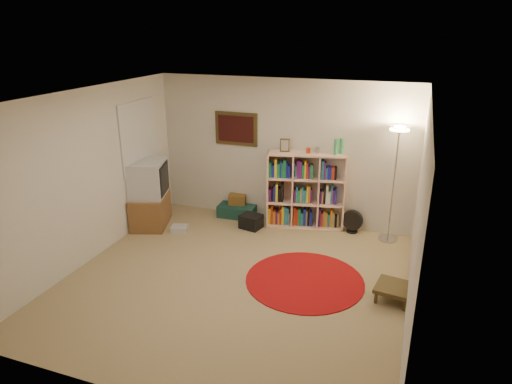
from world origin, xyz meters
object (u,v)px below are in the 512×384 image
at_px(bookshelf, 304,191).
at_px(floor_fan, 352,221).
at_px(floor_lamp, 398,146).
at_px(side_table, 394,288).
at_px(suitcase, 238,210).
at_px(tv_stand, 149,195).

xyz_separation_m(bookshelf, floor_fan, (0.85, -0.02, -0.43)).
xyz_separation_m(floor_lamp, floor_fan, (-0.60, 0.09, -1.37)).
relative_size(floor_fan, side_table, 0.79).
xyz_separation_m(bookshelf, side_table, (1.65, -1.88, -0.46)).
xyz_separation_m(suitcase, side_table, (2.89, -1.88, 0.06)).
distance_m(bookshelf, floor_fan, 0.95).
xyz_separation_m(floor_fan, suitcase, (-2.09, 0.02, -0.09)).
relative_size(bookshelf, side_table, 3.10).
distance_m(floor_fan, tv_stand, 3.49).
height_order(floor_lamp, tv_stand, floor_lamp).
relative_size(bookshelf, suitcase, 2.26).
bearing_deg(bookshelf, suitcase, 167.75).
relative_size(floor_lamp, side_table, 3.73).
relative_size(bookshelf, tv_stand, 1.35).
relative_size(floor_fan, suitcase, 0.58).
bearing_deg(suitcase, bookshelf, -3.07).
relative_size(floor_lamp, floor_fan, 4.71).
height_order(tv_stand, side_table, tv_stand).
bearing_deg(bookshelf, side_table, -60.94).
xyz_separation_m(floor_lamp, side_table, (0.20, -1.77, -1.40)).
bearing_deg(tv_stand, suitcase, 17.44).
distance_m(bookshelf, floor_lamp, 1.73).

